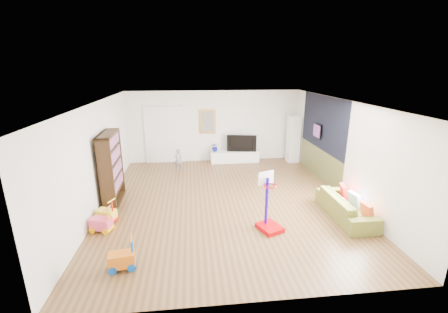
{
  "coord_description": "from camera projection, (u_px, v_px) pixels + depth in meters",
  "views": [
    {
      "loc": [
        -0.88,
        -7.51,
        3.54
      ],
      "look_at": [
        0.0,
        0.4,
        1.15
      ],
      "focal_mm": 24.0,
      "sensor_mm": 36.0,
      "label": 1
    }
  ],
  "objects": [
    {
      "name": "floor",
      "position": [
        226.0,
        200.0,
        8.26
      ],
      "size": [
        6.5,
        7.5,
        0.0
      ],
      "primitive_type": "cube",
      "color": "brown",
      "rests_on": "ground"
    },
    {
      "name": "ceiling",
      "position": [
        226.0,
        102.0,
        7.48
      ],
      "size": [
        6.5,
        7.5,
        0.0
      ],
      "primitive_type": "cube",
      "color": "white",
      "rests_on": "ground"
    },
    {
      "name": "wall_back",
      "position": [
        214.0,
        126.0,
        11.44
      ],
      "size": [
        6.5,
        0.0,
        2.7
      ],
      "primitive_type": "cube",
      "color": "white",
      "rests_on": "ground"
    },
    {
      "name": "wall_front",
      "position": [
        256.0,
        226.0,
        4.3
      ],
      "size": [
        6.5,
        0.0,
        2.7
      ],
      "primitive_type": "cube",
      "color": "white",
      "rests_on": "ground"
    },
    {
      "name": "wall_left",
      "position": [
        98.0,
        158.0,
        7.53
      ],
      "size": [
        0.0,
        7.5,
        2.7
      ],
      "primitive_type": "cube",
      "color": "silver",
      "rests_on": "ground"
    },
    {
      "name": "wall_right",
      "position": [
        343.0,
        150.0,
        8.22
      ],
      "size": [
        0.0,
        7.5,
        2.7
      ],
      "primitive_type": "cube",
      "color": "silver",
      "rests_on": "ground"
    },
    {
      "name": "navy_accent",
      "position": [
        323.0,
        123.0,
        9.4
      ],
      "size": [
        0.01,
        3.2,
        1.7
      ],
      "primitive_type": "cube",
      "color": "black",
      "rests_on": "wall_right"
    },
    {
      "name": "olive_wainscot",
      "position": [
        319.0,
        164.0,
        9.79
      ],
      "size": [
        0.01,
        3.2,
        1.0
      ],
      "primitive_type": "cube",
      "color": "brown",
      "rests_on": "wall_right"
    },
    {
      "name": "doorway",
      "position": [
        164.0,
        136.0,
        11.29
      ],
      "size": [
        1.45,
        0.06,
        2.1
      ],
      "primitive_type": "cube",
      "color": "white",
      "rests_on": "ground"
    },
    {
      "name": "painting_back",
      "position": [
        208.0,
        122.0,
        11.32
      ],
      "size": [
        0.62,
        0.06,
        0.92
      ],
      "primitive_type": "cube",
      "color": "gold",
      "rests_on": "wall_back"
    },
    {
      "name": "artwork_right",
      "position": [
        317.0,
        131.0,
        9.67
      ],
      "size": [
        0.04,
        0.56,
        0.46
      ],
      "primitive_type": "cube",
      "color": "#7F3F8C",
      "rests_on": "wall_right"
    },
    {
      "name": "media_console",
      "position": [
        235.0,
        156.0,
        11.57
      ],
      "size": [
        1.87,
        0.49,
        0.43
      ],
      "primitive_type": "cube",
      "rotation": [
        0.0,
        0.0,
        0.01
      ],
      "color": "white",
      "rests_on": "ground"
    },
    {
      "name": "tall_cabinet",
      "position": [
        293.0,
        139.0,
        11.41
      ],
      "size": [
        0.43,
        0.43,
        1.79
      ],
      "primitive_type": "cube",
      "rotation": [
        0.0,
        0.0,
        0.03
      ],
      "color": "white",
      "rests_on": "ground"
    },
    {
      "name": "bookshelf",
      "position": [
        111.0,
        169.0,
        7.87
      ],
      "size": [
        0.39,
        1.33,
        1.93
      ],
      "primitive_type": "cube",
      "rotation": [
        0.0,
        0.0,
        0.03
      ],
      "color": "#311F0E",
      "rests_on": "ground"
    },
    {
      "name": "sofa",
      "position": [
        346.0,
        206.0,
        7.29
      ],
      "size": [
        0.75,
        1.9,
        0.56
      ],
      "primitive_type": "imported",
      "rotation": [
        0.0,
        0.0,
        1.57
      ],
      "color": "#646825",
      "rests_on": "ground"
    },
    {
      "name": "basketball_hoop",
      "position": [
        271.0,
        203.0,
        6.59
      ],
      "size": [
        0.64,
        0.7,
        1.34
      ],
      "primitive_type": "cube",
      "rotation": [
        0.0,
        0.0,
        0.39
      ],
      "color": "#B20005",
      "rests_on": "ground"
    },
    {
      "name": "ride_on_yellow",
      "position": [
        106.0,
        211.0,
        7.04
      ],
      "size": [
        0.51,
        0.42,
        0.59
      ],
      "primitive_type": "cube",
      "rotation": [
        0.0,
        0.0,
        -0.4
      ],
      "color": "yellow",
      "rests_on": "ground"
    },
    {
      "name": "ride_on_orange",
      "position": [
        121.0,
        254.0,
        5.38
      ],
      "size": [
        0.5,
        0.35,
        0.61
      ],
      "primitive_type": "cube",
      "rotation": [
        0.0,
        0.0,
        0.15
      ],
      "color": "orange",
      "rests_on": "ground"
    },
    {
      "name": "ride_on_pink",
      "position": [
        101.0,
        219.0,
        6.64
      ],
      "size": [
        0.51,
        0.39,
        0.6
      ],
      "primitive_type": "cube",
      "rotation": [
        0.0,
        0.0,
        -0.28
      ],
      "color": "#E84063",
      "rests_on": "ground"
    },
    {
      "name": "child",
      "position": [
        178.0,
        159.0,
        10.6
      ],
      "size": [
        0.33,
        0.28,
        0.78
      ],
      "primitive_type": "imported",
      "rotation": [
        0.0,
        0.0,
        3.51
      ],
      "color": "gray",
      "rests_on": "ground"
    },
    {
      "name": "tv",
      "position": [
        242.0,
        143.0,
        11.44
      ],
      "size": [
        1.13,
        0.34,
        0.64
      ],
      "primitive_type": "imported",
      "rotation": [
        0.0,
        0.0,
        -0.18
      ],
      "color": "black",
      "rests_on": "media_console"
    },
    {
      "name": "vase_plant",
      "position": [
        215.0,
        147.0,
        11.4
      ],
      "size": [
        0.35,
        0.31,
        0.36
      ],
      "primitive_type": "imported",
      "rotation": [
        0.0,
        0.0,
        0.09
      ],
      "color": "#0E138A",
      "rests_on": "media_console"
    },
    {
      "name": "pillow_left",
      "position": [
        367.0,
        211.0,
        6.73
      ],
      "size": [
        0.12,
        0.35,
        0.35
      ],
      "primitive_type": "cube",
      "rotation": [
        0.0,
        0.0,
        0.09
      ],
      "color": "#C6471D",
      "rests_on": "sofa"
    },
    {
      "name": "pillow_center",
      "position": [
        355.0,
        200.0,
        7.28
      ],
      "size": [
        0.14,
        0.38,
        0.37
      ],
      "primitive_type": "cube",
      "rotation": [
        0.0,
        0.0,
        0.12
      ],
      "color": "silver",
      "rests_on": "sofa"
    },
    {
      "name": "pillow_right",
      "position": [
        344.0,
        191.0,
        7.76
      ],
      "size": [
        0.18,
        0.38,
        0.37
      ],
      "primitive_type": "cube",
      "rotation": [
        0.0,
        0.0,
        -0.23
      ],
      "color": "red",
      "rests_on": "sofa"
    }
  ]
}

